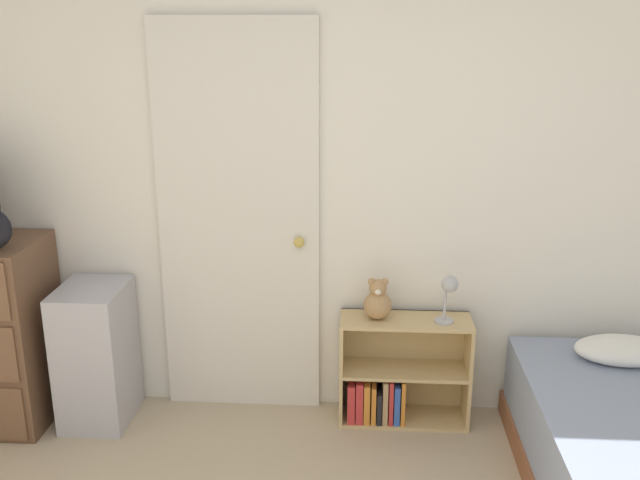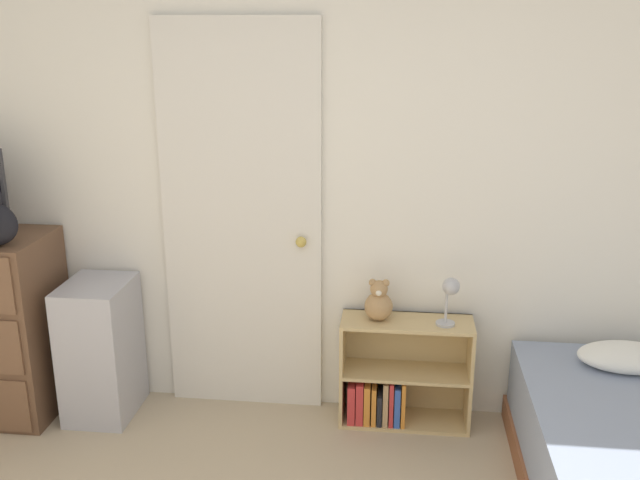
% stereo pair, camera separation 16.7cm
% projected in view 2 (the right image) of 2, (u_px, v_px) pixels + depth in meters
% --- Properties ---
extents(wall_back, '(10.00, 0.06, 2.55)m').
position_uv_depth(wall_back, '(323.00, 176.00, 3.61)').
color(wall_back, white).
rests_on(wall_back, ground_plane).
extents(door_closed, '(0.83, 0.09, 2.06)m').
position_uv_depth(door_closed, '(242.00, 223.00, 3.68)').
color(door_closed, silver).
rests_on(door_closed, ground_plane).
extents(storage_bin, '(0.33, 0.42, 0.74)m').
position_uv_depth(storage_bin, '(101.00, 349.00, 3.76)').
color(storage_bin, '#ADADB7').
rests_on(storage_bin, ground_plane).
extents(bookshelf, '(0.67, 0.25, 0.57)m').
position_uv_depth(bookshelf, '(395.00, 381.00, 3.72)').
color(bookshelf, tan).
rests_on(bookshelf, ground_plane).
extents(teddy_bear, '(0.14, 0.14, 0.22)m').
position_uv_depth(teddy_bear, '(379.00, 302.00, 3.60)').
color(teddy_bear, tan).
rests_on(teddy_bear, bookshelf).
extents(desk_lamp, '(0.11, 0.10, 0.25)m').
position_uv_depth(desk_lamp, '(450.00, 292.00, 3.50)').
color(desk_lamp, '#B2B2B7').
rests_on(desk_lamp, bookshelf).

